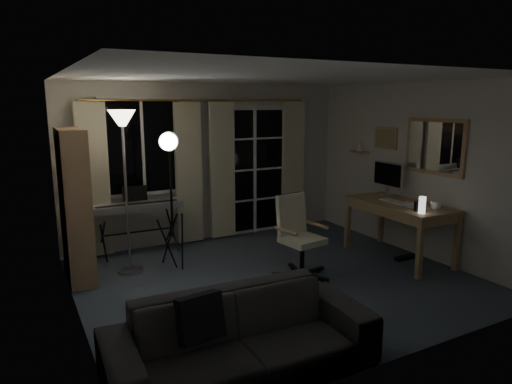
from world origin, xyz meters
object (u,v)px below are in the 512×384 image
bookshelf (73,210)px  office_chair (296,229)px  torchiere_lamp (123,143)px  studio_light (170,157)px  keyboard_piano (137,207)px  sofa (241,324)px  desk (400,210)px  monitor (388,175)px  mug (436,204)px

bookshelf → office_chair: bearing=-24.7°
bookshelf → torchiere_lamp: size_ratio=0.90×
studio_light → keyboard_piano: bearing=132.6°
bookshelf → sofa: 2.89m
torchiere_lamp → sofa: 2.92m
sofa → desk: bearing=27.1°
bookshelf → monitor: bookshelf is taller
keyboard_piano → desk: keyboard_piano is taller
bookshelf → studio_light: size_ratio=1.01×
office_chair → monitor: 1.87m
bookshelf → desk: size_ratio=1.23×
torchiere_lamp → studio_light: torchiere_lamp is taller
office_chair → mug: (1.69, -0.65, 0.25)m
keyboard_piano → monitor: bearing=-20.9°
torchiere_lamp → mug: torchiere_lamp is taller
desk → mug: bearing=-77.3°
torchiere_lamp → mug: size_ratio=15.81×
mug → office_chair: bearing=159.0°
studio_light → monitor: 3.14m
desk → mug: 0.53m
bookshelf → sofa: bearing=-71.1°
bookshelf → keyboard_piano: bearing=31.7°
keyboard_piano → office_chair: 2.28m
studio_light → sofa: 2.73m
mug → sofa: bearing=-164.2°
keyboard_piano → office_chair: office_chair is taller
torchiere_lamp → office_chair: bearing=-30.9°
monitor → mug: monitor is taller
desk → monitor: 0.63m
mug → studio_light: bearing=151.5°
mug → keyboard_piano: bearing=144.0°
keyboard_piano → sofa: (-0.01, -3.25, -0.27)m
studio_light → mug: studio_light is taller
office_chair → mug: 1.82m
bookshelf → studio_light: (1.15, -0.20, 0.58)m
keyboard_piano → mug: keyboard_piano is taller
studio_light → sofa: size_ratio=0.84×
bookshelf → monitor: 4.29m
bookshelf → studio_light: bearing=-8.9°
studio_light → monitor: (3.05, -0.65, -0.37)m
bookshelf → sofa: (0.88, -2.72, -0.45)m
studio_light → desk: size_ratio=1.22×
torchiere_lamp → keyboard_piano: torchiere_lamp is taller
bookshelf → office_chair: bookshelf is taller
keyboard_piano → studio_light: (0.26, -0.73, 0.76)m
desk → monitor: bearing=67.8°
studio_light → bookshelf: bearing=-166.9°
bookshelf → keyboard_piano: bookshelf is taller
desk → keyboard_piano: bearing=150.9°
bookshelf → sofa: bookshelf is taller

